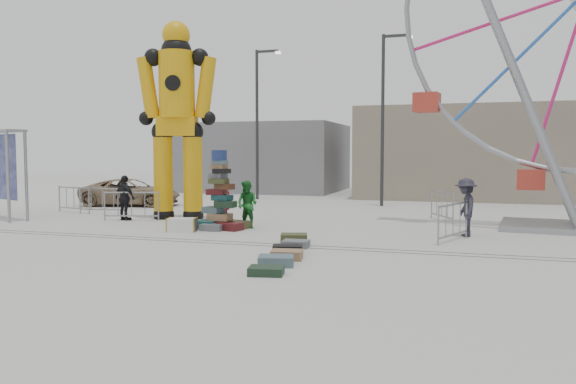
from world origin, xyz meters
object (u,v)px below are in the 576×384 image
(pedestrian_grey, at_px, (466,207))
(barricade_dummy_b, at_px, (102,201))
(suitcase_tower, at_px, (220,207))
(parked_suv, at_px, (131,192))
(lamp_post_left, at_px, (259,116))
(barricade_dummy_a, at_px, (74,200))
(pedestrian_black, at_px, (125,198))
(pedestrian_green, at_px, (247,205))
(steamer_trunk, at_px, (182,225))
(barricade_dummy_c, at_px, (131,206))
(barricade_wheel_front, at_px, (453,222))
(barricade_wheel_back, at_px, (442,206))
(pedestrian_red, at_px, (222,201))
(crash_test_dummy, at_px, (177,112))
(lamp_post_right, at_px, (385,111))

(pedestrian_grey, bearing_deg, barricade_dummy_b, -108.46)
(suitcase_tower, distance_m, parked_suv, 9.72)
(lamp_post_left, height_order, pedestrian_grey, lamp_post_left)
(barricade_dummy_a, distance_m, pedestrian_black, 3.99)
(suitcase_tower, relative_size, pedestrian_green, 1.64)
(steamer_trunk, xyz_separation_m, barricade_dummy_c, (-3.16, 2.06, 0.34))
(barricade_dummy_a, height_order, barricade_wheel_front, same)
(barricade_wheel_back, xyz_separation_m, pedestrian_green, (-6.14, -4.01, 0.24))
(barricade_dummy_b, bearing_deg, suitcase_tower, -29.71)
(barricade_wheel_front, distance_m, pedestrian_red, 8.01)
(barricade_wheel_front, relative_size, pedestrian_green, 1.26)
(pedestrian_green, bearing_deg, pedestrian_grey, 15.87)
(lamp_post_left, xyz_separation_m, barricade_dummy_b, (-3.64, -8.83, -3.93))
(barricade_dummy_a, distance_m, pedestrian_grey, 15.87)
(pedestrian_black, bearing_deg, barricade_dummy_b, -19.01)
(barricade_dummy_a, bearing_deg, pedestrian_red, 3.72)
(lamp_post_left, height_order, barricade_dummy_b, lamp_post_left)
(barricade_dummy_c, relative_size, barricade_wheel_back, 1.00)
(barricade_dummy_a, bearing_deg, barricade_wheel_back, 22.42)
(suitcase_tower, height_order, barricade_dummy_b, suitcase_tower)
(lamp_post_left, relative_size, barricade_dummy_a, 4.00)
(barricade_dummy_b, distance_m, barricade_wheel_front, 14.27)
(barricade_dummy_a, bearing_deg, steamer_trunk, -11.94)
(lamp_post_left, bearing_deg, crash_test_dummy, -88.92)
(pedestrian_grey, bearing_deg, lamp_post_right, -168.02)
(barricade_dummy_c, distance_m, pedestrian_grey, 11.83)
(barricade_wheel_back, height_order, parked_suv, parked_suv)
(lamp_post_left, xyz_separation_m, pedestrian_red, (2.42, -10.44, -3.66))
(barricade_dummy_b, height_order, pedestrian_red, pedestrian_red)
(suitcase_tower, bearing_deg, barricade_dummy_b, 165.15)
(lamp_post_right, distance_m, pedestrian_red, 10.28)
(barricade_dummy_c, bearing_deg, crash_test_dummy, 20.45)
(pedestrian_black, bearing_deg, barricade_dummy_c, -169.25)
(steamer_trunk, bearing_deg, lamp_post_right, 50.57)
(barricade_dummy_a, bearing_deg, barricade_dummy_c, -7.77)
(pedestrian_red, xyz_separation_m, pedestrian_black, (-3.92, -0.02, 0.02))
(lamp_post_left, height_order, barricade_dummy_a, lamp_post_left)
(crash_test_dummy, height_order, pedestrian_grey, crash_test_dummy)
(suitcase_tower, height_order, parked_suv, suitcase_tower)
(barricade_dummy_a, bearing_deg, pedestrian_green, 0.84)
(crash_test_dummy, xyz_separation_m, pedestrian_red, (2.24, -1.00, -3.22))
(barricade_dummy_b, distance_m, pedestrian_black, 2.70)
(barricade_dummy_a, distance_m, pedestrian_red, 7.71)
(suitcase_tower, distance_m, pedestrian_red, 1.20)
(crash_test_dummy, xyz_separation_m, pedestrian_green, (3.49, -1.75, -3.24))
(barricade_dummy_a, relative_size, pedestrian_red, 1.22)
(pedestrian_grey, bearing_deg, barricade_dummy_c, -102.21)
(pedestrian_red, distance_m, pedestrian_green, 1.46)
(steamer_trunk, relative_size, pedestrian_black, 0.54)
(barricade_dummy_b, xyz_separation_m, parked_suv, (-0.94, 3.55, 0.09))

